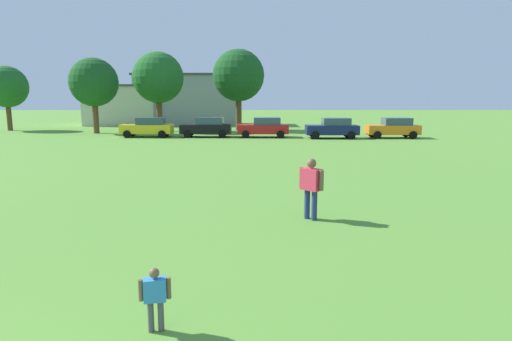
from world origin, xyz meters
The scene contains 14 objects.
ground_plane centered at (0.00, 30.00, 0.00)m, with size 160.00×160.00×0.00m, color #568C33.
child_kite_flyer centered at (2.45, 3.20, 0.59)m, with size 0.46×0.24×0.99m.
adult_bystander centered at (5.48, 9.21, 1.03)m, with size 0.63×0.63×1.74m.
parked_car_yellow_0 centered at (-5.31, 34.66, 0.86)m, with size 4.30×2.02×1.68m.
parked_car_black_1 centered at (-0.27, 34.75, 0.86)m, with size 4.30×2.02×1.68m.
parked_car_red_2 centered at (4.61, 34.57, 0.86)m, with size 4.30×2.02×1.68m.
parked_car_navy_3 centered at (10.32, 33.59, 0.86)m, with size 4.30×2.02×1.68m.
parked_car_orange_4 centered at (15.43, 33.88, 0.86)m, with size 4.30×2.02×1.68m.
tree_far_left centered at (-21.21, 42.01, 4.38)m, with size 4.16×4.16×6.49m.
tree_left centered at (-11.13, 38.55, 4.71)m, with size 4.48×4.48×6.98m.
tree_right centered at (-5.67, 41.05, 5.24)m, with size 4.98×4.98×7.77m.
tree_far_right centered at (2.15, 42.45, 5.51)m, with size 5.24×5.24×8.16m.
house_left centered at (-12.10, 52.02, 2.42)m, with size 8.63×8.34×4.82m.
house_right centered at (-4.43, 52.02, 3.08)m, with size 12.64×6.36×6.13m.
Camera 1 is at (3.93, -2.82, 3.44)m, focal length 30.74 mm.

